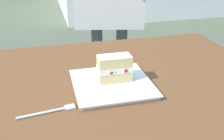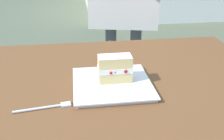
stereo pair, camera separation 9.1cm
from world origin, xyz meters
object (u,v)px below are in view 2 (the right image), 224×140
patio_table (50,108)px  dessert_plate (112,84)px  dessert_fork (47,107)px  cake_slice (115,68)px

patio_table → dessert_plate: bearing=-10.9°
dessert_plate → dessert_fork: (-0.21, -0.11, -0.00)m
patio_table → cake_slice: (0.23, -0.03, 0.16)m
cake_slice → patio_table: bearing=172.1°
patio_table → dessert_fork: bearing=-86.9°
patio_table → dessert_plate: (0.22, -0.04, 0.10)m
dessert_plate → dessert_fork: dessert_plate is taller
patio_table → dessert_fork: dessert_fork is taller
patio_table → dessert_plate: dessert_plate is taller
cake_slice → dessert_fork: (-0.22, -0.12, -0.06)m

